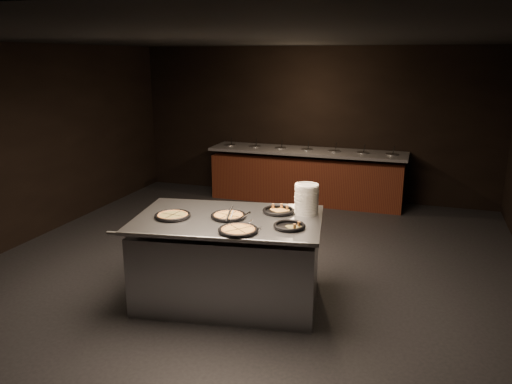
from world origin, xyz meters
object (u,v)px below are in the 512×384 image
at_px(serving_counter, 229,261).
at_px(plate_stack, 306,199).
at_px(pan_cheese_whole, 229,216).
at_px(pan_veggie_whole, 173,216).

height_order(serving_counter, plate_stack, plate_stack).
bearing_deg(pan_cheese_whole, plate_stack, 27.43).
relative_size(plate_stack, pan_veggie_whole, 0.84).
distance_m(serving_counter, pan_veggie_whole, 0.82).
xyz_separation_m(pan_veggie_whole, pan_cheese_whole, (0.59, 0.19, -0.00)).
bearing_deg(pan_veggie_whole, pan_cheese_whole, 17.86).
height_order(serving_counter, pan_cheese_whole, pan_cheese_whole).
bearing_deg(pan_cheese_whole, serving_counter, -97.41).
relative_size(pan_veggie_whole, pan_cheese_whole, 1.02).
relative_size(serving_counter, pan_veggie_whole, 5.54).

